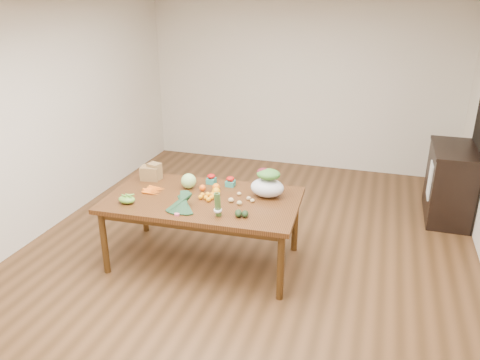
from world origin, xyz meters
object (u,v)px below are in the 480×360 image
(cabinet, at_px, (449,183))
(cabbage, at_px, (189,181))
(kale_bunch, at_px, (180,203))
(salad_bag, at_px, (267,184))
(asparagus_bundle, at_px, (218,204))
(mandarin_cluster, at_px, (208,195))
(paper_bag, at_px, (150,172))
(dining_table, at_px, (204,230))

(cabinet, height_order, cabbage, cabinet)
(kale_bunch, xyz_separation_m, salad_bag, (0.72, 0.59, 0.06))
(cabbage, bearing_deg, asparagus_bundle, -46.07)
(mandarin_cluster, height_order, salad_bag, salad_bag)
(paper_bag, relative_size, cabbage, 1.65)
(dining_table, xyz_separation_m, cabbage, (-0.24, 0.20, 0.46))
(asparagus_bundle, bearing_deg, dining_table, 127.21)
(mandarin_cluster, relative_size, kale_bunch, 0.45)
(cabbage, xyz_separation_m, mandarin_cluster, (0.30, -0.21, -0.04))
(cabinet, relative_size, kale_bunch, 2.55)
(dining_table, distance_m, kale_bunch, 0.58)
(mandarin_cluster, bearing_deg, salad_bag, 23.20)
(cabinet, bearing_deg, asparagus_bundle, -135.06)
(kale_bunch, xyz_separation_m, asparagus_bundle, (0.39, -0.00, 0.05))
(cabinet, xyz_separation_m, mandarin_cluster, (-2.55, -1.96, 0.32))
(mandarin_cluster, bearing_deg, asparagus_bundle, -55.96)
(dining_table, bearing_deg, paper_bag, 155.43)
(cabinet, xyz_separation_m, asparagus_bundle, (-2.31, -2.31, 0.40))
(kale_bunch, bearing_deg, paper_bag, 132.69)
(cabbage, bearing_deg, salad_bag, 2.50)
(dining_table, distance_m, salad_bag, 0.85)
(paper_bag, distance_m, kale_bunch, 0.93)
(kale_bunch, height_order, asparagus_bundle, asparagus_bundle)
(paper_bag, xyz_separation_m, cabbage, (0.51, -0.10, -0.01))
(cabinet, bearing_deg, mandarin_cluster, -142.50)
(dining_table, xyz_separation_m, mandarin_cluster, (0.06, -0.00, 0.41))
(cabinet, bearing_deg, paper_bag, -153.85)
(cabinet, bearing_deg, dining_table, -143.19)
(paper_bag, relative_size, asparagus_bundle, 1.09)
(mandarin_cluster, bearing_deg, kale_bunch, -113.35)
(asparagus_bundle, bearing_deg, mandarin_cluster, 121.29)
(cabbage, bearing_deg, paper_bag, 169.09)
(cabbage, distance_m, asparagus_bundle, 0.78)
(dining_table, height_order, mandarin_cluster, mandarin_cluster)
(dining_table, distance_m, cabbage, 0.55)
(salad_bag, bearing_deg, dining_table, -159.09)
(asparagus_bundle, distance_m, salad_bag, 0.68)
(kale_bunch, relative_size, salad_bag, 1.14)
(cabinet, relative_size, paper_bag, 3.75)
(paper_bag, distance_m, salad_bag, 1.39)
(mandarin_cluster, bearing_deg, dining_table, 176.59)
(dining_table, relative_size, cabbage, 12.10)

